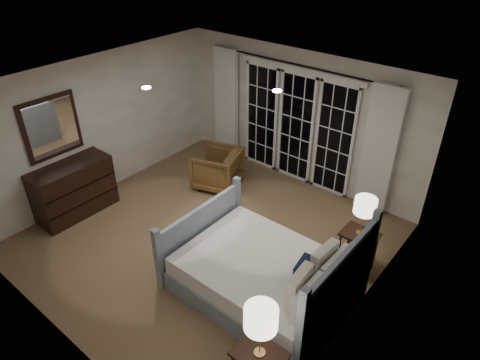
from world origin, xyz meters
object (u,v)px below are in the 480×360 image
Objects in this scene: bed at (265,276)px; lamp_right at (365,206)px; nightstand_right at (358,245)px; armchair at (217,168)px; dresser at (74,189)px; lamp_left at (261,319)px.

lamp_right is at bearing 60.16° from bed.
lamp_right is at bearing 14.04° from nightstand_right.
dresser is (-1.31, -2.18, 0.09)m from armchair.
dresser is (-4.36, -1.79, -0.64)m from lamp_right.
dresser is at bearing 171.67° from lamp_left.
lamp_left is 4.55m from dresser.
lamp_right is at bearing 22.30° from dresser.
armchair is at bearing 59.14° from dresser.
nightstand_right is 1.09× the size of lamp_right.
armchair is at bearing 172.63° from nightstand_right.
lamp_left is at bearing -56.03° from bed.
bed is at bearing 8.41° from dresser.
armchair is (-3.06, 0.40, -0.73)m from lamp_right.
nightstand_right is 0.48× the size of dresser.
bed is 3.69m from dresser.
bed reaches higher than nightstand_right.
lamp_left is 0.79× the size of armchair.
bed is 2.76× the size of armchair.
nightstand_right is 0.99× the size of lamp_left.
lamp_right is 4.76m from dresser.
lamp_left is at bearing -88.04° from lamp_right.
bed is 1.44m from nightstand_right.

